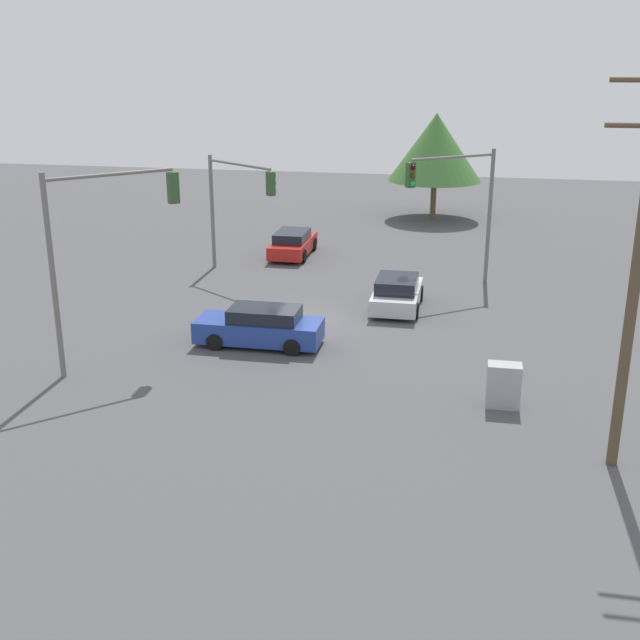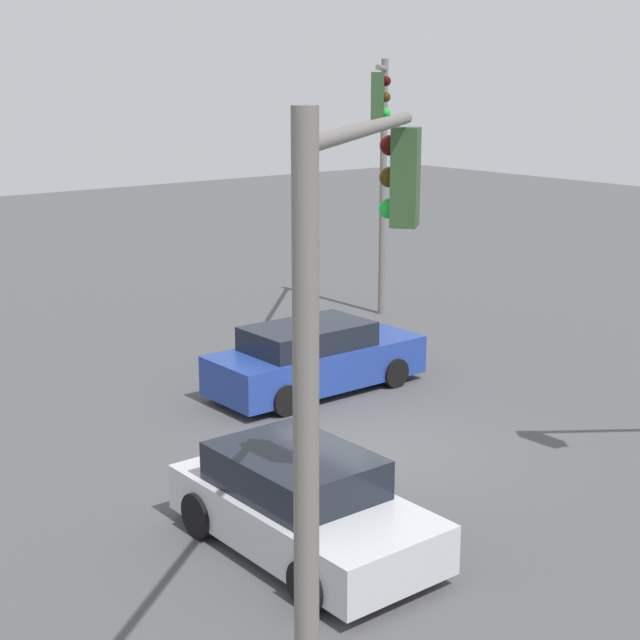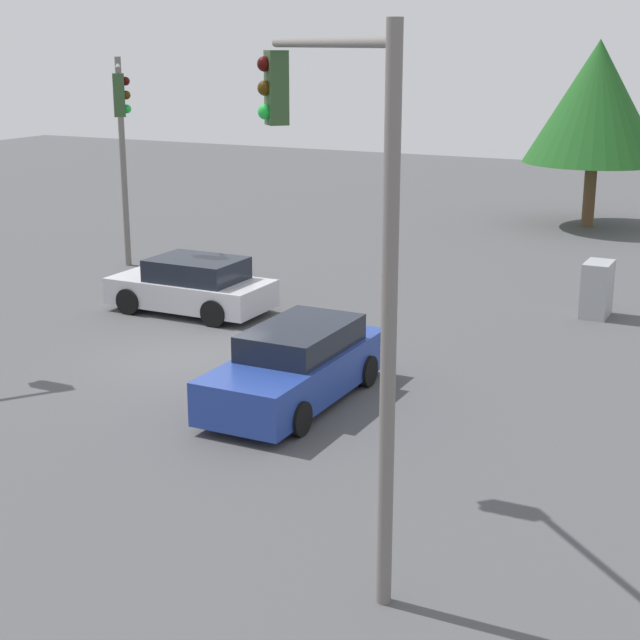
{
  "view_description": "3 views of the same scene",
  "coord_description": "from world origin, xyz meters",
  "px_view_note": "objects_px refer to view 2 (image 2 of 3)",
  "views": [
    {
      "loc": [
        -6.12,
        29.81,
        10.27
      ],
      "look_at": [
        -0.82,
        2.52,
        0.88
      ],
      "focal_mm": 45.0,
      "sensor_mm": 36.0,
      "label": 1
    },
    {
      "loc": [
        -10.65,
        -11.87,
        6.31
      ],
      "look_at": [
        1.26,
        2.99,
        1.55
      ],
      "focal_mm": 55.0,
      "sensor_mm": 36.0,
      "label": 2
    },
    {
      "loc": [
        16.55,
        11.36,
        6.46
      ],
      "look_at": [
        0.68,
        3.36,
        1.45
      ],
      "focal_mm": 55.0,
      "sensor_mm": 36.0,
      "label": 3
    }
  ],
  "objects_px": {
    "sedan_blue": "(315,359)",
    "traffic_signal_aux": "(382,146)",
    "sedan_silver": "(302,504)",
    "traffic_signal_main": "(356,327)"
  },
  "relations": [
    {
      "from": "sedan_silver",
      "to": "traffic_signal_aux",
      "type": "xyz_separation_m",
      "value": [
        8.89,
        8.26,
        3.97
      ]
    },
    {
      "from": "sedan_silver",
      "to": "traffic_signal_main",
      "type": "height_order",
      "value": "traffic_signal_main"
    },
    {
      "from": "sedan_silver",
      "to": "sedan_blue",
      "type": "distance_m",
      "value": 6.94
    },
    {
      "from": "traffic_signal_main",
      "to": "sedan_silver",
      "type": "bearing_deg",
      "value": 20.85
    },
    {
      "from": "sedan_silver",
      "to": "traffic_signal_aux",
      "type": "relative_size",
      "value": 0.6
    },
    {
      "from": "sedan_blue",
      "to": "traffic_signal_aux",
      "type": "distance_m",
      "value": 6.62
    },
    {
      "from": "sedan_blue",
      "to": "traffic_signal_main",
      "type": "bearing_deg",
      "value": -36.59
    },
    {
      "from": "sedan_blue",
      "to": "sedan_silver",
      "type": "bearing_deg",
      "value": -39.9
    },
    {
      "from": "traffic_signal_aux",
      "to": "sedan_silver",
      "type": "bearing_deg",
      "value": -2.73
    },
    {
      "from": "sedan_blue",
      "to": "traffic_signal_aux",
      "type": "xyz_separation_m",
      "value": [
        4.43,
        2.94,
        3.94
      ]
    }
  ]
}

